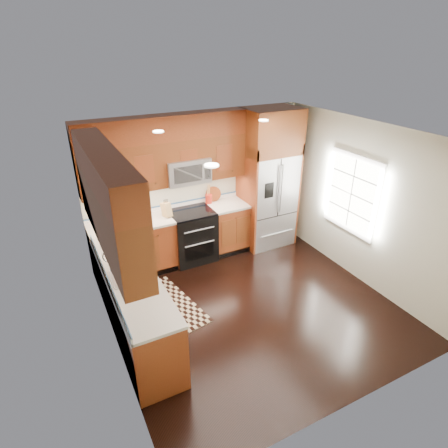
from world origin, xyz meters
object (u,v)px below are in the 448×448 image
refrigerator (268,179)px  knife_block (166,209)px  range (192,236)px  rug (164,307)px  utensil_crock (209,197)px

refrigerator → knife_block: (-1.99, 0.06, -0.24)m
range → knife_block: bearing=176.6°
rug → refrigerator: bearing=13.1°
refrigerator → utensil_crock: bearing=166.9°
refrigerator → rug: size_ratio=1.86×
range → refrigerator: refrigerator is taller
range → rug: size_ratio=0.68×
range → knife_block: 0.74m
refrigerator → rug: 3.02m
rug → knife_block: 1.65m
utensil_crock → refrigerator: bearing=-13.1°
refrigerator → rug: refrigerator is taller
rug → utensil_crock: utensil_crock is taller
utensil_crock → range: bearing=-153.3°
knife_block → utensil_crock: size_ratio=0.88×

